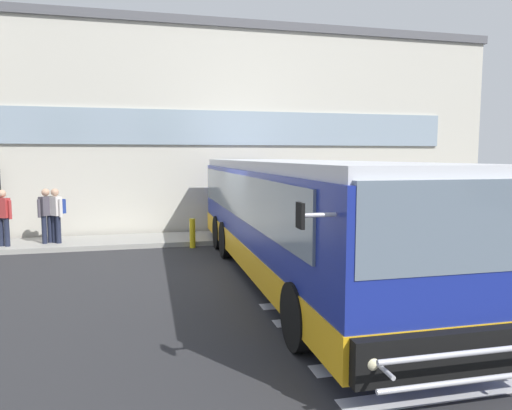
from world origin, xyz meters
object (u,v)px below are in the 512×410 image
(bus_main_foreground, at_px, (295,221))
(passenger_near_column, at_px, (3,215))
(passenger_by_doorway, at_px, (46,213))
(safety_bollard_yellow, at_px, (192,233))
(passenger_at_curb_edge, at_px, (57,212))

(bus_main_foreground, xyz_separation_m, passenger_near_column, (-7.38, 4.92, -0.26))
(passenger_by_doorway, height_order, safety_bollard_yellow, passenger_by_doorway)
(passenger_by_doorway, bearing_deg, safety_bollard_yellow, -13.50)
(bus_main_foreground, distance_m, safety_bollard_yellow, 4.65)
(bus_main_foreground, relative_size, safety_bollard_yellow, 13.23)
(bus_main_foreground, bearing_deg, passenger_at_curb_edge, 139.11)
(passenger_at_curb_edge, relative_size, safety_bollard_yellow, 1.86)
(passenger_near_column, relative_size, passenger_at_curb_edge, 1.00)
(passenger_near_column, xyz_separation_m, passenger_at_curb_edge, (1.43, 0.23, 0.03))
(passenger_near_column, bearing_deg, passenger_at_curb_edge, 9.06)
(passenger_by_doorway, height_order, passenger_at_curb_edge, same)
(bus_main_foreground, distance_m, passenger_by_doorway, 8.11)
(passenger_at_curb_edge, bearing_deg, passenger_near_column, -170.94)
(passenger_near_column, distance_m, passenger_by_doorway, 1.17)
(passenger_at_curb_edge, bearing_deg, bus_main_foreground, -40.89)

